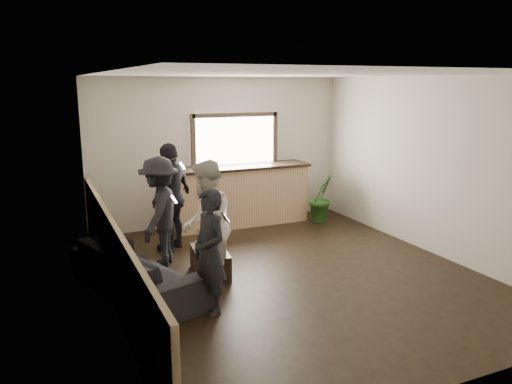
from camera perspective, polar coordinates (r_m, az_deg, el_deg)
name	(u,v)px	position (r m, az deg, el deg)	size (l,w,h in m)	color
ground	(292,274)	(7.29, 4.12, -9.29)	(5.00, 6.00, 0.01)	black
room_shell	(244,177)	(6.57, -1.36, 1.69)	(5.01, 6.01, 2.80)	silver
bar_counter	(240,192)	(9.57, -1.81, 0.02)	(2.70, 0.68, 2.13)	tan
sofa	(137,270)	(6.72, -13.42, -8.62)	(2.18, 0.85, 0.64)	black
coffee_table	(210,262)	(7.22, -5.26, -7.98)	(0.45, 0.81, 0.36)	black
cup_a	(199,245)	(7.26, -6.54, -5.99)	(0.12, 0.12, 0.09)	silver
cup_b	(222,249)	(7.06, -3.85, -6.48)	(0.10, 0.10, 0.10)	silver
potted_plant	(321,197)	(9.88, 7.49, -0.61)	(0.53, 0.43, 0.97)	#2D6623
person_a	(210,252)	(5.90, -5.32, -6.85)	(0.50, 0.60, 1.50)	black
person_b	(206,225)	(6.57, -5.74, -3.82)	(0.95, 1.03, 1.72)	beige
person_c	(160,212)	(7.50, -10.94, -2.25)	(1.06, 1.22, 1.64)	black
person_d	(171,197)	(8.18, -9.64, -0.56)	(1.04, 1.03, 1.76)	black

